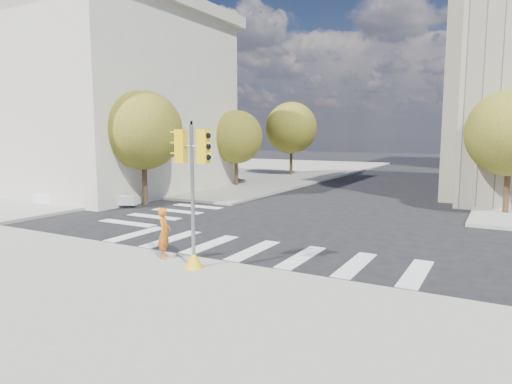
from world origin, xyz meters
TOP-DOWN VIEW (x-y plane):
  - ground at (0.00, 0.00)m, footprint 160.00×160.00m
  - sidewalk_near at (0.00, -11.00)m, footprint 30.00×14.00m
  - sidewalk_far_left at (-20.00, 26.00)m, footprint 28.00×40.00m
  - classical_building at (-20.00, 8.00)m, footprint 19.00×15.00m
  - tree_lw_near at (-10.50, 4.00)m, footprint 4.40×4.40m
  - tree_lw_mid at (-10.50, 14.00)m, footprint 4.00×4.00m
  - tree_lw_far at (-10.50, 24.00)m, footprint 4.80×4.80m
  - tree_re_near at (7.50, 10.00)m, footprint 4.20×4.20m
  - tree_re_mid at (7.50, 22.00)m, footprint 4.60×4.60m
  - tree_re_far at (7.50, 34.00)m, footprint 4.00×4.00m
  - traffic_signal at (-0.40, -5.03)m, footprint 1.07×0.56m
  - photographer at (-1.85, -4.60)m, footprint 0.60×0.69m
  - planter_wall at (-13.00, 1.85)m, footprint 5.78×2.42m

SIDE VIEW (x-z plane):
  - ground at x=0.00m, z-range 0.00..0.00m
  - sidewalk_near at x=0.00m, z-range 0.00..0.15m
  - sidewalk_far_left at x=-20.00m, z-range 0.00..0.15m
  - planter_wall at x=-13.00m, z-range 0.15..0.65m
  - photographer at x=-1.85m, z-range 0.15..1.74m
  - traffic_signal at x=-0.40m, z-range -0.19..4.05m
  - tree_lw_mid at x=-10.50m, z-range 0.88..6.65m
  - tree_re_far at x=7.50m, z-range 0.93..6.80m
  - tree_re_near at x=7.50m, z-range 0.97..7.13m
  - tree_lw_near at x=-10.50m, z-range 1.00..7.41m
  - tree_re_mid at x=7.50m, z-range 1.02..7.68m
  - tree_lw_far at x=-10.50m, z-range 1.07..8.01m
  - classical_building at x=-20.00m, z-range 0.09..12.79m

